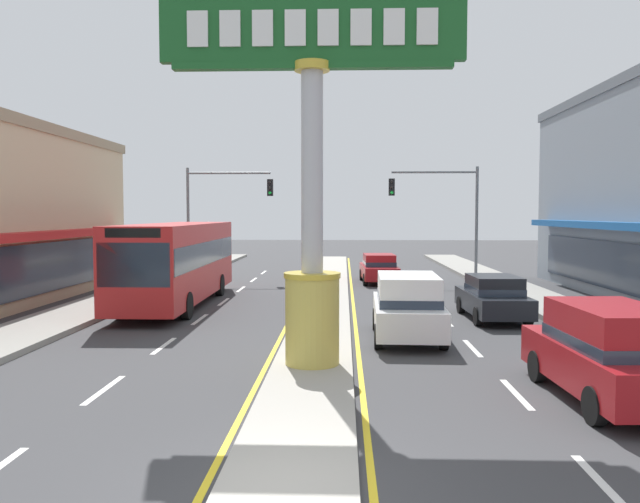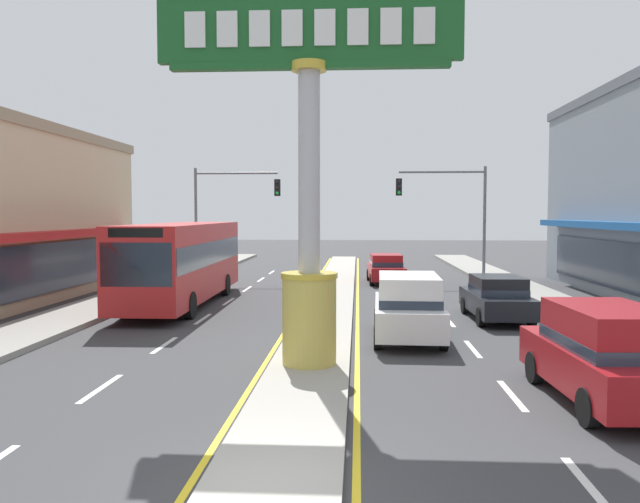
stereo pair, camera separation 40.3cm
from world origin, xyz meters
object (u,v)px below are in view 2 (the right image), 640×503
Objects in this scene: traffic_light_left_side at (227,203)px; bus_far_right_lane at (183,258)px; suv_far_left_oncoming at (607,353)px; sedan_near_right_lane at (497,297)px; street_bench at (628,326)px; sedan_near_left_lane at (386,268)px; district_sign at (309,178)px; traffic_light_right_side at (452,203)px; suv_mid_left_lane at (408,306)px.

bus_far_right_lane is at bearing -88.38° from traffic_light_left_side.
bus_far_right_lane is 17.35m from suv_far_left_oncoming.
suv_far_left_oncoming is (0.00, -9.65, 0.20)m from sedan_near_right_lane.
bus_far_right_lane is at bearing 132.89° from suv_far_left_oncoming.
traffic_light_left_side reaches higher than street_bench.
district_sign is at bearing -97.87° from sedan_near_left_lane.
traffic_light_right_side is at bearing 72.86° from district_sign.
suv_mid_left_lane is (-3.30, -3.62, 0.20)m from sedan_near_right_lane.
suv_mid_left_lane is at bearing -90.02° from sedan_near_left_lane.
bus_far_right_lane reaches higher than sedan_near_right_lane.
street_bench is at bearing -28.06° from bus_far_right_lane.
sedan_near_right_lane is 0.39× the size of bus_far_right_lane.
sedan_near_right_lane is 9.66m from suv_far_left_oncoming.
sedan_near_right_lane is (5.90, 7.30, -3.70)m from district_sign.
suv_mid_left_lane is (-3.59, -16.36, -3.26)m from traffic_light_right_side.
bus_far_right_lane reaches higher than sedan_near_left_lane.
traffic_light_right_side is 22.63m from suv_far_left_oncoming.
traffic_light_left_side is at bearing 129.50° from street_bench.
sedan_near_right_lane is at bearing 90.01° from suv_far_left_oncoming.
district_sign is 5.37× the size of street_bench.
bus_far_right_lane is at bearing 141.89° from suv_mid_left_lane.
district_sign is at bearing 158.23° from suv_far_left_oncoming.
district_sign reaches higher than bus_far_right_lane.
sedan_near_right_lane is at bearing -14.46° from bus_far_right_lane.
traffic_light_left_side is 25.98m from suv_far_left_oncoming.
suv_mid_left_lane reaches higher than sedan_near_right_lane.
sedan_near_right_lane reaches higher than street_bench.
sedan_near_right_lane is 12.22m from bus_far_right_lane.
district_sign reaches higher than traffic_light_right_side.
suv_far_left_oncoming is at bearing -62.06° from traffic_light_left_side.
sedan_near_right_lane is at bearing 118.75° from street_bench.
district_sign reaches higher than suv_mid_left_lane.
street_bench is (5.82, -0.97, -0.34)m from suv_mid_left_lane.
suv_mid_left_lane is at bearing -102.37° from traffic_light_right_side.
traffic_light_right_side is 13.21m from sedan_near_right_lane.
district_sign is 12.19m from bus_far_right_lane.
district_sign reaches higher than street_bench.
traffic_light_left_side is 0.55× the size of bus_far_right_lane.
bus_far_right_lane is at bearing 165.54° from sedan_near_right_lane.
traffic_light_left_side reaches higher than bus_far_right_lane.
traffic_light_left_side reaches higher than sedan_near_right_lane.
district_sign is at bearing -107.14° from traffic_light_right_side.
district_sign is 20.97m from traffic_light_right_side.
traffic_light_left_side reaches higher than suv_far_left_oncoming.
sedan_near_right_lane is 4.90m from suv_mid_left_lane.
traffic_light_right_side is 1.33× the size of suv_mid_left_lane.
sedan_near_left_lane is 0.94× the size of suv_mid_left_lane.
suv_far_left_oncoming is at bearing -116.37° from street_bench.
bus_far_right_lane reaches higher than suv_far_left_oncoming.
traffic_light_right_side is (12.36, -0.37, 0.00)m from traffic_light_left_side.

